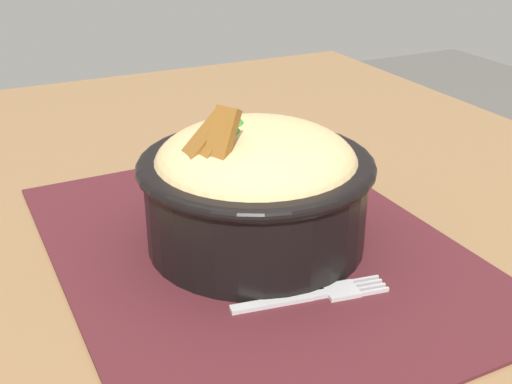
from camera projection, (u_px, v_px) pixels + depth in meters
name	position (u px, v px, depth m)	size (l,w,h in m)	color
table	(254.00, 304.00, 0.61)	(1.27, 0.96, 0.73)	olive
placemat	(258.00, 250.00, 0.58)	(0.44, 0.34, 0.00)	#47191E
bowl	(255.00, 183.00, 0.57)	(0.21, 0.21, 0.14)	black
fork	(317.00, 295.00, 0.51)	(0.03, 0.13, 0.00)	#B3B3B3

